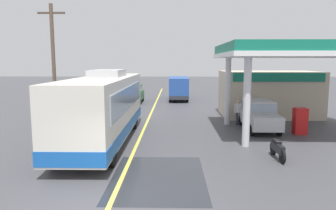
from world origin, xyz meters
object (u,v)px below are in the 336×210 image
Objects in this scene: car_at_pump at (259,113)px; pedestrian_near_pump at (239,111)px; motorcycle_parked_forecourt at (278,149)px; car_trailing_behind_bus at (134,93)px; minibus_opposing_lane at (179,86)px; coach_bus_main at (104,109)px.

car_at_pump is 1.77m from pedestrian_near_pump.
motorcycle_parked_forecourt is 1.08× the size of pedestrian_near_pump.
motorcycle_parked_forecourt is 20.33m from car_trailing_behind_bus.
car_at_pump is 15.89m from minibus_opposing_lane.
minibus_opposing_lane is at bearing 105.33° from pedestrian_near_pump.
coach_bus_main reaches higher than car_at_pump.
pedestrian_near_pump is (-0.89, 1.53, -0.08)m from car_at_pump.
motorcycle_parked_forecourt is (3.92, -20.99, -1.03)m from minibus_opposing_lane.
minibus_opposing_lane is 5.23m from car_trailing_behind_bus.
car_at_pump is 0.69× the size of minibus_opposing_lane.
motorcycle_parked_forecourt is at bearing -79.41° from minibus_opposing_lane.
car_at_pump is at bearing -73.01° from minibus_opposing_lane.
car_trailing_behind_bus is at bearing -151.09° from minibus_opposing_lane.
coach_bus_main is 8.55m from motorcycle_parked_forecourt.
minibus_opposing_lane is at bearing 100.59° from motorcycle_parked_forecourt.
car_at_pump reaches higher than motorcycle_parked_forecourt.
pedestrian_near_pump is 0.40× the size of car_trailing_behind_bus.
motorcycle_parked_forecourt is 0.43× the size of car_trailing_behind_bus.
pedestrian_near_pump reaches higher than motorcycle_parked_forecourt.
car_trailing_behind_bus is (-4.56, -2.52, -0.46)m from minibus_opposing_lane.
minibus_opposing_lane is at bearing 106.99° from car_at_pump.
minibus_opposing_lane is at bearing 28.91° from car_trailing_behind_bus.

